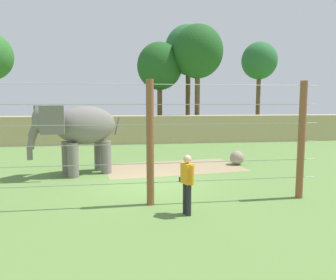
# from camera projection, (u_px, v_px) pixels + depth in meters

# --- Properties ---
(ground_plane) EXTENTS (120.00, 120.00, 0.00)m
(ground_plane) POSITION_uv_depth(u_px,v_px,m) (148.00, 185.00, 12.06)
(ground_plane) COLOR #5B7F3D
(dirt_patch) EXTENTS (6.81, 4.25, 0.01)m
(dirt_patch) POSITION_uv_depth(u_px,v_px,m) (174.00, 167.00, 15.30)
(dirt_patch) COLOR #937F5B
(dirt_patch) RESTS_ON ground
(embankment_wall) EXTENTS (36.00, 1.80, 2.12)m
(embankment_wall) POSITION_uv_depth(u_px,v_px,m) (133.00, 129.00, 25.02)
(embankment_wall) COLOR tan
(embankment_wall) RESTS_ON ground
(elephant) EXTENTS (3.75, 2.68, 3.01)m
(elephant) POSITION_uv_depth(u_px,v_px,m) (79.00, 129.00, 13.59)
(elephant) COLOR slate
(elephant) RESTS_ON ground
(enrichment_ball) EXTENTS (0.70, 0.70, 0.70)m
(enrichment_ball) POSITION_uv_depth(u_px,v_px,m) (237.00, 158.00, 16.00)
(enrichment_ball) COLOR gray
(enrichment_ball) RESTS_ON ground
(cable_fence) EXTENTS (10.50, 0.23, 3.77)m
(cable_fence) POSITION_uv_depth(u_px,v_px,m) (153.00, 143.00, 9.48)
(cable_fence) COLOR brown
(cable_fence) RESTS_ON ground
(zookeeper) EXTENTS (0.35, 0.57, 1.67)m
(zookeeper) POSITION_uv_depth(u_px,v_px,m) (187.00, 182.00, 8.70)
(zookeeper) COLOR #232328
(zookeeper) RESTS_ON ground
(tree_far_left) EXTENTS (4.37, 4.37, 9.85)m
(tree_far_left) POSITION_uv_depth(u_px,v_px,m) (198.00, 52.00, 27.46)
(tree_far_left) COLOR brown
(tree_far_left) RESTS_ON ground
(tree_left_of_centre) EXTENTS (3.69, 3.69, 9.48)m
(tree_left_of_centre) POSITION_uv_depth(u_px,v_px,m) (259.00, 62.00, 33.24)
(tree_left_of_centre) COLOR brown
(tree_left_of_centre) RESTS_ON ground
(tree_behind_wall) EXTENTS (4.42, 4.42, 10.41)m
(tree_behind_wall) POSITION_uv_depth(u_px,v_px,m) (188.00, 51.00, 29.80)
(tree_behind_wall) COLOR brown
(tree_behind_wall) RESTS_ON ground
(tree_far_right) EXTENTS (4.00, 4.00, 8.48)m
(tree_far_right) POSITION_uv_depth(u_px,v_px,m) (160.00, 67.00, 28.26)
(tree_far_right) COLOR brown
(tree_far_right) RESTS_ON ground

